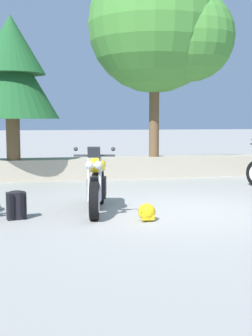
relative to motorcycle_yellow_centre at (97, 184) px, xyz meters
name	(u,v)px	position (x,y,z in m)	size (l,w,h in m)	color
ground_plane	(180,211)	(1.44, -0.28, -0.49)	(120.00, 120.00, 0.00)	gray
stone_wall	(125,167)	(1.44, 4.52, -0.21)	(36.00, 0.80, 0.55)	#A89E89
motorcycle_yellow_centre	(97,184)	(0.00, 0.00, 0.00)	(0.74, 2.05, 1.18)	black
rider_backpack	(16,204)	(-1.36, -0.37, -0.24)	(0.33, 0.30, 0.47)	black
rider_helmet	(147,212)	(0.67, -0.92, -0.35)	(0.28, 0.28, 0.28)	yellow
pine_tree_far_left	(11,70)	(-1.56, 4.31, 2.37)	(2.40, 2.40, 3.68)	brown
leafy_tree_mid_left	(162,28)	(2.47, 4.51, 3.60)	(3.86, 3.68, 5.46)	brown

